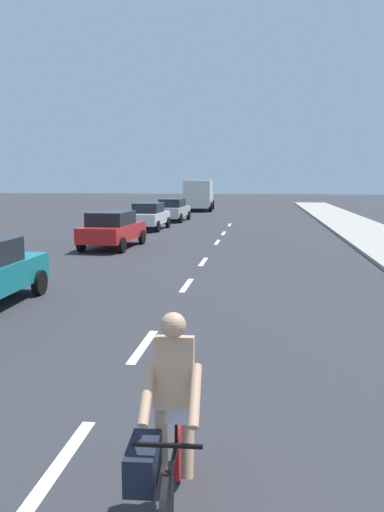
{
  "coord_description": "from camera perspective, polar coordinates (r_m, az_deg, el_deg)",
  "views": [
    {
      "loc": [
        2.03,
        0.35,
        2.93
      ],
      "look_at": [
        0.39,
        12.07,
        1.1
      ],
      "focal_mm": 34.96,
      "sensor_mm": 36.0,
      "label": 1
    }
  ],
  "objects": [
    {
      "name": "ground_plane",
      "position": [
        19.97,
        2.03,
        0.35
      ],
      "size": [
        160.0,
        160.0,
        0.0
      ],
      "primitive_type": "plane",
      "color": "#2D2D33"
    },
    {
      "name": "lane_stripe_2",
      "position": [
        9.0,
        -5.6,
        -10.22
      ],
      "size": [
        0.16,
        1.8,
        0.01
      ],
      "primitive_type": "cube",
      "color": "white",
      "rests_on": "ground"
    },
    {
      "name": "lane_stripe_4",
      "position": [
        17.82,
        1.3,
        -0.66
      ],
      "size": [
        0.16,
        1.8,
        0.01
      ],
      "primitive_type": "cube",
      "color": "white",
      "rests_on": "ground"
    },
    {
      "name": "lane_stripe_3",
      "position": [
        13.91,
        -0.62,
        -3.35
      ],
      "size": [
        0.16,
        1.8,
        0.01
      ],
      "primitive_type": "cube",
      "color": "white",
      "rests_on": "ground"
    },
    {
      "name": "lane_stripe_5",
      "position": [
        23.4,
        2.91,
        1.6
      ],
      "size": [
        0.16,
        1.8,
        0.01
      ],
      "primitive_type": "cube",
      "color": "white",
      "rests_on": "ground"
    },
    {
      "name": "parked_car_white",
      "position": [
        29.18,
        -4.92,
        4.65
      ],
      "size": [
        1.91,
        3.91,
        1.57
      ],
      "rotation": [
        0.0,
        0.0,
        -0.03
      ],
      "color": "white",
      "rests_on": "ground"
    },
    {
      "name": "cyclist",
      "position": [
        4.54,
        -2.83,
        -18.78
      ],
      "size": [
        0.65,
        1.71,
        1.82
      ],
      "rotation": [
        0.0,
        0.0,
        3.2
      ],
      "color": "black",
      "rests_on": "ground"
    },
    {
      "name": "parked_car_silver",
      "position": [
        35.05,
        -2.2,
        5.37
      ],
      "size": [
        2.05,
        4.08,
        1.57
      ],
      "rotation": [
        0.0,
        0.0,
        -0.06
      ],
      "color": "#B7BABF",
      "rests_on": "ground"
    },
    {
      "name": "parked_car_red",
      "position": [
        21.61,
        -9.07,
        3.13
      ],
      "size": [
        2.09,
        4.22,
        1.57
      ],
      "rotation": [
        0.0,
        0.0,
        -0.05
      ],
      "color": "red",
      "rests_on": "ground"
    },
    {
      "name": "delivery_truck",
      "position": [
        47.01,
        0.78,
        7.06
      ],
      "size": [
        2.9,
        6.34,
        2.8
      ],
      "rotation": [
        0.0,
        0.0,
        0.05
      ],
      "color": "beige",
      "rests_on": "ground"
    },
    {
      "name": "lane_stripe_7",
      "position": [
        32.32,
        4.32,
        3.58
      ],
      "size": [
        0.16,
        1.8,
        0.01
      ],
      "primitive_type": "cube",
      "color": "white",
      "rests_on": "ground"
    },
    {
      "name": "lane_stripe_6",
      "position": [
        27.24,
        3.63,
        2.61
      ],
      "size": [
        0.16,
        1.8,
        0.01
      ],
      "primitive_type": "cube",
      "color": "white",
      "rests_on": "ground"
    },
    {
      "name": "lane_stripe_1",
      "position": [
        5.78,
        -14.9,
        -21.96
      ],
      "size": [
        0.16,
        1.8,
        0.01
      ],
      "primitive_type": "cube",
      "color": "white",
      "rests_on": "ground"
    }
  ]
}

